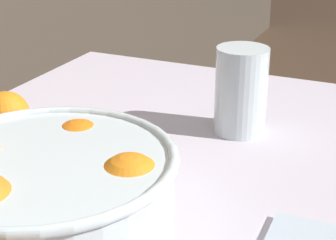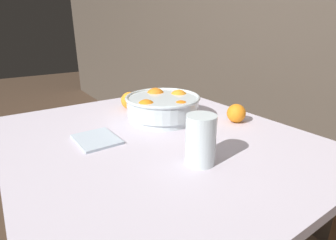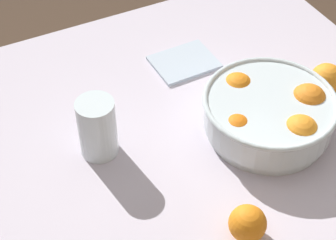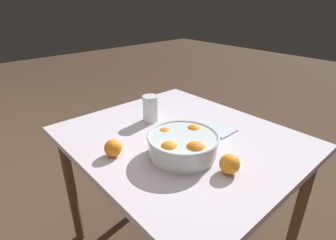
{
  "view_description": "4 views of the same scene",
  "coord_description": "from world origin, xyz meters",
  "px_view_note": "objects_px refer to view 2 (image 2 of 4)",
  "views": [
    {
      "loc": [
        -0.56,
        -0.23,
        1.11
      ],
      "look_at": [
        0.08,
        0.06,
        0.81
      ],
      "focal_mm": 60.0,
      "sensor_mm": 36.0,
      "label": 1
    },
    {
      "loc": [
        0.69,
        -0.42,
        1.1
      ],
      "look_at": [
        0.04,
        0.02,
        0.81
      ],
      "focal_mm": 28.0,
      "sensor_mm": 36.0,
      "label": 2
    },
    {
      "loc": [
        0.46,
        0.78,
        1.63
      ],
      "look_at": [
        0.07,
        0.02,
        0.79
      ],
      "focal_mm": 60.0,
      "sensor_mm": 36.0,
      "label": 3
    },
    {
      "loc": [
        -0.75,
        0.75,
        1.33
      ],
      "look_at": [
        0.04,
        0.04,
        0.83
      ],
      "focal_mm": 28.0,
      "sensor_mm": 36.0,
      "label": 4
    }
  ],
  "objects_px": {
    "orange_loose_front": "(130,101)",
    "juice_glass": "(200,142)",
    "orange_loose_near_bowl": "(236,113)",
    "fruit_bowl": "(163,106)"
  },
  "relations": [
    {
      "from": "juice_glass",
      "to": "orange_loose_front",
      "type": "xyz_separation_m",
      "value": [
        -0.54,
        0.06,
        -0.02
      ]
    },
    {
      "from": "fruit_bowl",
      "to": "juice_glass",
      "type": "xyz_separation_m",
      "value": [
        0.35,
        -0.11,
        0.01
      ]
    },
    {
      "from": "orange_loose_near_bowl",
      "to": "orange_loose_front",
      "type": "height_order",
      "value": "orange_loose_front"
    },
    {
      "from": "orange_loose_near_bowl",
      "to": "orange_loose_front",
      "type": "xyz_separation_m",
      "value": [
        -0.38,
        -0.25,
        0.0
      ]
    },
    {
      "from": "orange_loose_near_bowl",
      "to": "orange_loose_front",
      "type": "distance_m",
      "value": 0.46
    },
    {
      "from": "juice_glass",
      "to": "orange_loose_near_bowl",
      "type": "bearing_deg",
      "value": 116.73
    },
    {
      "from": "juice_glass",
      "to": "fruit_bowl",
      "type": "bearing_deg",
      "value": 161.93
    },
    {
      "from": "fruit_bowl",
      "to": "juice_glass",
      "type": "distance_m",
      "value": 0.36
    },
    {
      "from": "orange_loose_front",
      "to": "juice_glass",
      "type": "bearing_deg",
      "value": -6.83
    },
    {
      "from": "fruit_bowl",
      "to": "orange_loose_near_bowl",
      "type": "distance_m",
      "value": 0.28
    }
  ]
}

